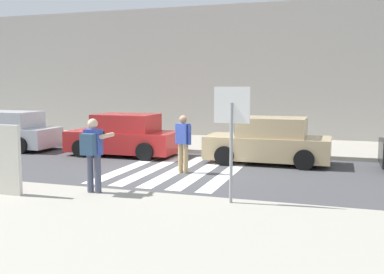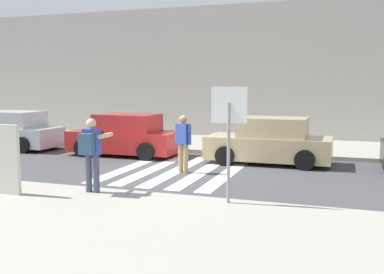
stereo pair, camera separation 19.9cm
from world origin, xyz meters
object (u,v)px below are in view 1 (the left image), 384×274
object	(u,v)px
pedestrian_crossing	(183,141)
parked_car_red	(124,136)
stop_sign	(232,119)
photographer_with_backpack	(93,149)
advertising_board	(0,160)
parked_car_tan	(269,142)
parked_car_silver	(9,132)

from	to	relation	value
pedestrian_crossing	parked_car_red	world-z (taller)	pedestrian_crossing
stop_sign	pedestrian_crossing	size ratio (longest dim) A/B	1.42
photographer_with_backpack	advertising_board	bearing A→B (deg)	-158.64
pedestrian_crossing	advertising_board	distance (m)	5.20
stop_sign	advertising_board	xyz separation A→B (m)	(-5.18, -0.91, -0.99)
pedestrian_crossing	advertising_board	bearing A→B (deg)	-124.03
pedestrian_crossing	advertising_board	world-z (taller)	advertising_board
pedestrian_crossing	parked_car_tan	bearing A→B (deg)	48.03
photographer_with_backpack	parked_car_red	xyz separation A→B (m)	(-2.23, 5.98, -0.44)
photographer_with_backpack	advertising_board	distance (m)	2.11
stop_sign	advertising_board	size ratio (longest dim) A/B	1.53
parked_car_silver	advertising_board	xyz separation A→B (m)	(5.47, -6.74, 0.21)
photographer_with_backpack	parked_car_red	distance (m)	6.40
parked_car_silver	parked_car_red	world-z (taller)	same
pedestrian_crossing	parked_car_tan	size ratio (longest dim) A/B	0.42
stop_sign	advertising_board	world-z (taller)	stop_sign
photographer_with_backpack	pedestrian_crossing	bearing A→B (deg)	74.86
parked_car_silver	stop_sign	bearing A→B (deg)	-28.72
pedestrian_crossing	parked_car_red	distance (m)	4.02
stop_sign	pedestrian_crossing	bearing A→B (deg)	123.67
parked_car_red	advertising_board	bearing A→B (deg)	-87.66
parked_car_tan	advertising_board	distance (m)	8.46
stop_sign	photographer_with_backpack	world-z (taller)	stop_sign
parked_car_silver	parked_car_red	xyz separation A→B (m)	(5.19, 0.00, 0.00)
parked_car_red	parked_car_tan	world-z (taller)	same
parked_car_tan	photographer_with_backpack	bearing A→B (deg)	-117.76
stop_sign	pedestrian_crossing	xyz separation A→B (m)	(-2.26, 3.40, -0.95)
photographer_with_backpack	parked_car_silver	size ratio (longest dim) A/B	0.42
parked_car_silver	parked_car_tan	xyz separation A→B (m)	(10.56, 0.00, 0.00)
parked_car_silver	parked_car_tan	size ratio (longest dim) A/B	1.00
photographer_with_backpack	parked_car_red	bearing A→B (deg)	110.43
pedestrian_crossing	parked_car_silver	bearing A→B (deg)	163.82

